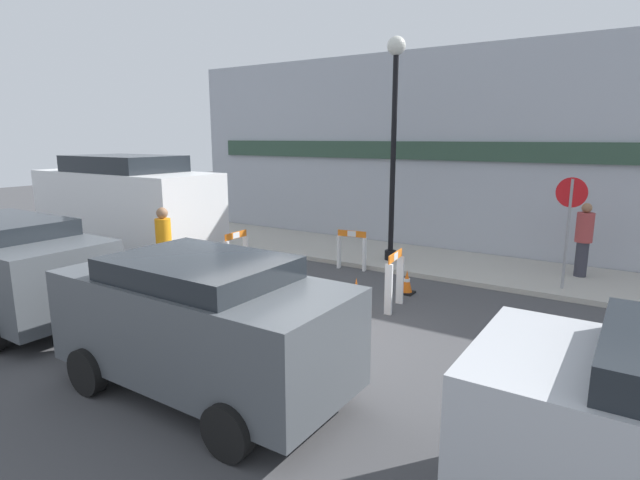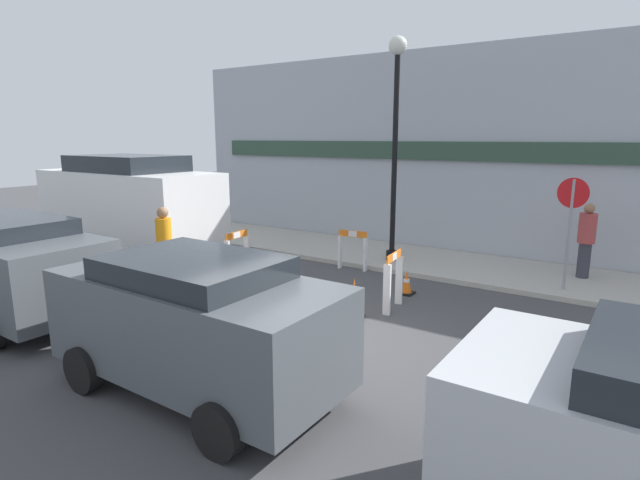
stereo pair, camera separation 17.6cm
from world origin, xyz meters
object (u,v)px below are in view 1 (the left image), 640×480
(parked_car_1, at_px, (201,318))
(stop_sign, at_px, (569,215))
(person_worker, at_px, (164,246))
(streetlamp_post, at_px, (394,121))
(parked_car_0, at_px, (2,263))
(work_van, at_px, (127,204))
(person_pedestrian, at_px, (584,238))

(parked_car_1, bearing_deg, stop_sign, 65.28)
(person_worker, bearing_deg, streetlamp_post, 23.52)
(stop_sign, bearing_deg, parked_car_0, 49.04)
(person_worker, distance_m, work_van, 3.59)
(person_worker, xyz_separation_m, work_van, (-3.22, 1.51, 0.49))
(parked_car_0, distance_m, work_van, 4.55)
(person_pedestrian, height_order, work_van, work_van)
(parked_car_0, bearing_deg, parked_car_1, 0.00)
(parked_car_1, bearing_deg, streetlamp_post, 96.58)
(parked_car_0, relative_size, parked_car_1, 1.16)
(stop_sign, distance_m, person_pedestrian, 1.39)
(parked_car_1, distance_m, work_van, 8.06)
(streetlamp_post, height_order, person_worker, streetlamp_post)
(parked_car_1, bearing_deg, work_van, 149.74)
(parked_car_0, bearing_deg, work_van, 116.43)
(streetlamp_post, xyz_separation_m, person_worker, (-2.90, -4.69, -2.58))
(stop_sign, height_order, parked_car_1, stop_sign)
(work_van, bearing_deg, stop_sign, 15.84)
(person_worker, distance_m, parked_car_0, 2.82)
(stop_sign, relative_size, parked_car_1, 0.59)
(person_pedestrian, distance_m, parked_car_1, 8.83)
(stop_sign, xyz_separation_m, work_van, (-10.14, -2.88, -0.18))
(streetlamp_post, bearing_deg, work_van, -152.55)
(person_worker, bearing_deg, person_pedestrian, 3.44)
(streetlamp_post, distance_m, parked_car_0, 8.69)
(person_pedestrian, relative_size, work_van, 0.31)
(stop_sign, xyz_separation_m, person_worker, (-6.92, -4.39, -0.67))
(stop_sign, distance_m, work_van, 10.54)
(parked_car_0, xyz_separation_m, work_van, (-2.02, 4.05, 0.46))
(streetlamp_post, xyz_separation_m, parked_car_1, (0.83, -7.23, -2.57))
(person_worker, relative_size, person_pedestrian, 1.08)
(person_worker, height_order, parked_car_1, person_worker)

